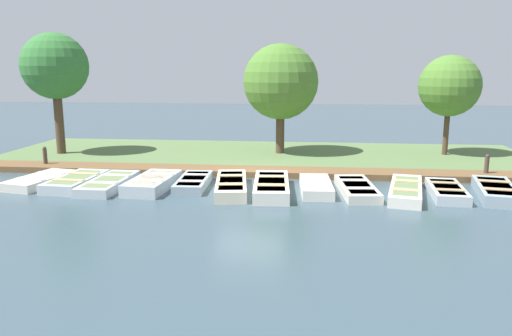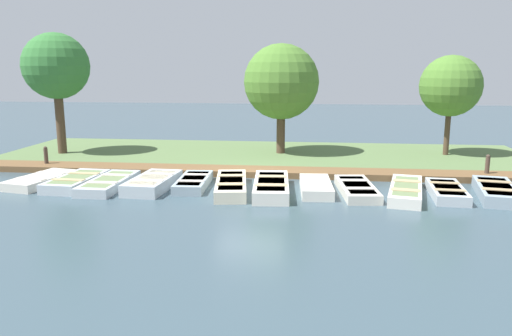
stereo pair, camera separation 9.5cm
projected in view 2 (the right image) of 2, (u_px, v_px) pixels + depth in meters
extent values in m
plane|color=#384C56|center=(250.00, 184.00, 18.10)|extent=(80.00, 80.00, 0.00)
cube|color=#567042|center=(263.00, 157.00, 22.95)|extent=(8.00, 24.00, 0.22)
cube|color=brown|center=(255.00, 172.00, 19.58)|extent=(1.32, 23.95, 0.24)
cube|color=beige|center=(42.00, 180.00, 17.99)|extent=(2.94, 1.77, 0.30)
cube|color=teal|center=(41.00, 176.00, 17.96)|extent=(2.40, 1.40, 0.02)
cube|color=beige|center=(31.00, 179.00, 17.47)|extent=(0.50, 1.18, 0.03)
cube|color=beige|center=(51.00, 173.00, 18.44)|extent=(0.50, 1.18, 0.03)
cube|color=#B2BCC1|center=(76.00, 181.00, 17.69)|extent=(2.92, 1.39, 0.34)
cube|color=#6B7F51|center=(76.00, 177.00, 17.66)|extent=(2.39, 1.09, 0.03)
cube|color=tan|center=(68.00, 180.00, 17.13)|extent=(0.35, 1.16, 0.03)
cube|color=tan|center=(84.00, 173.00, 18.18)|extent=(0.35, 1.16, 0.03)
cube|color=#B2BCC1|center=(109.00, 183.00, 17.49)|extent=(3.20, 1.20, 0.31)
cube|color=#6B7F51|center=(109.00, 179.00, 17.46)|extent=(2.62, 0.94, 0.02)
cube|color=beige|center=(101.00, 182.00, 16.87)|extent=(0.33, 1.07, 0.03)
cube|color=beige|center=(116.00, 175.00, 18.04)|extent=(0.33, 1.07, 0.03)
cube|color=#B2BCC1|center=(153.00, 183.00, 17.31)|extent=(2.92, 1.40, 0.41)
cube|color=beige|center=(153.00, 178.00, 17.28)|extent=(2.39, 1.10, 0.03)
cube|color=beige|center=(147.00, 180.00, 16.75)|extent=(0.35, 1.15, 0.03)
cube|color=beige|center=(158.00, 174.00, 17.79)|extent=(0.35, 1.15, 0.03)
cube|color=#8C9EA8|center=(193.00, 182.00, 17.61)|extent=(2.80, 1.15, 0.32)
cube|color=teal|center=(193.00, 178.00, 17.58)|extent=(2.29, 0.90, 0.03)
cube|color=beige|center=(191.00, 181.00, 17.06)|extent=(0.32, 0.93, 0.03)
cube|color=beige|center=(196.00, 174.00, 18.08)|extent=(0.32, 0.93, 0.03)
cube|color=beige|center=(231.00, 185.00, 16.99)|extent=(3.57, 1.49, 0.39)
cube|color=#994C33|center=(231.00, 180.00, 16.96)|extent=(2.92, 1.18, 0.03)
cube|color=tan|center=(231.00, 184.00, 16.30)|extent=(0.47, 0.97, 0.03)
cube|color=tan|center=(231.00, 175.00, 17.59)|extent=(0.47, 0.97, 0.03)
cube|color=silver|center=(271.00, 187.00, 16.78)|extent=(3.50, 1.37, 0.41)
cube|color=teal|center=(271.00, 181.00, 16.75)|extent=(2.87, 1.08, 0.03)
cube|color=tan|center=(271.00, 185.00, 16.10)|extent=(0.42, 1.07, 0.03)
cube|color=tan|center=(272.00, 176.00, 17.38)|extent=(0.42, 1.07, 0.03)
cube|color=silver|center=(316.00, 187.00, 16.87)|extent=(2.70, 1.17, 0.35)
cube|color=teal|center=(316.00, 182.00, 16.84)|extent=(2.21, 0.92, 0.03)
cube|color=beige|center=(317.00, 185.00, 16.34)|extent=(0.32, 0.95, 0.03)
cube|color=beige|center=(315.00, 178.00, 17.33)|extent=(0.32, 0.95, 0.03)
cube|color=beige|center=(357.00, 189.00, 16.70)|extent=(3.20, 1.37, 0.30)
cube|color=teal|center=(357.00, 185.00, 16.68)|extent=(2.62, 1.08, 0.02)
cube|color=beige|center=(360.00, 188.00, 16.09)|extent=(0.40, 1.01, 0.03)
cube|color=beige|center=(354.00, 180.00, 17.25)|extent=(0.40, 1.01, 0.03)
cube|color=silver|center=(406.00, 191.00, 16.38)|extent=(3.65, 1.67, 0.34)
cube|color=#6B7F51|center=(406.00, 186.00, 16.35)|extent=(2.98, 1.33, 0.03)
cube|color=tan|center=(406.00, 190.00, 15.72)|extent=(0.53, 0.96, 0.03)
cube|color=tan|center=(407.00, 181.00, 16.97)|extent=(0.53, 0.96, 0.03)
cube|color=#B2BCC1|center=(447.00, 191.00, 16.31)|extent=(2.77, 1.23, 0.32)
cube|color=beige|center=(447.00, 187.00, 16.28)|extent=(2.27, 0.97, 0.03)
cube|color=tan|center=(450.00, 190.00, 15.78)|extent=(0.34, 0.96, 0.03)
cube|color=tan|center=(444.00, 183.00, 16.76)|extent=(0.34, 0.96, 0.03)
cube|color=#8C9EA8|center=(496.00, 191.00, 16.20)|extent=(3.29, 1.67, 0.38)
cube|color=#4C709E|center=(497.00, 186.00, 16.17)|extent=(2.69, 1.32, 0.03)
cube|color=tan|center=(500.00, 190.00, 15.60)|extent=(0.49, 1.08, 0.03)
cube|color=tan|center=(494.00, 181.00, 16.72)|extent=(0.49, 1.08, 0.03)
cylinder|color=#47382D|center=(46.00, 159.00, 20.59)|extent=(0.16, 0.16, 0.86)
sphere|color=#47382D|center=(45.00, 148.00, 20.50)|extent=(0.15, 0.15, 0.15)
cylinder|color=#47382D|center=(487.00, 168.00, 18.68)|extent=(0.16, 0.16, 0.86)
sphere|color=#47382D|center=(488.00, 156.00, 18.59)|extent=(0.15, 0.15, 0.15)
cylinder|color=#4C3828|center=(60.00, 121.00, 22.97)|extent=(0.40, 0.40, 3.38)
sphere|color=#337033|center=(56.00, 66.00, 22.47)|extent=(2.97, 2.97, 2.97)
cylinder|color=#4C3828|center=(281.00, 130.00, 23.07)|extent=(0.39, 0.39, 2.56)
sphere|color=#4C7A2D|center=(281.00, 82.00, 22.63)|extent=(3.42, 3.42, 3.42)
cylinder|color=#4C3828|center=(447.00, 131.00, 22.61)|extent=(0.24, 0.24, 2.58)
sphere|color=#4C7A2D|center=(451.00, 86.00, 22.21)|extent=(2.72, 2.72, 2.72)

